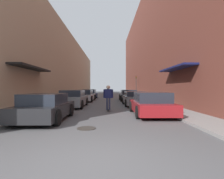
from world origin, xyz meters
name	(u,v)px	position (x,y,z in m)	size (l,w,h in m)	color
ground	(107,99)	(0.00, 19.96, 0.00)	(109.76, 109.76, 0.00)	#515154
curb_strip_left	(79,97)	(-4.52, 24.95, 0.06)	(1.80, 49.89, 0.12)	gray
curb_strip_right	(135,97)	(4.52, 24.95, 0.06)	(1.80, 49.89, 0.12)	gray
building_row_left	(61,67)	(-7.42, 24.94, 4.87)	(4.90, 49.89, 9.74)	tan
building_row_right	(153,49)	(7.42, 24.94, 7.88)	(4.90, 49.89, 15.76)	brown
parked_car_left_0	(46,107)	(-2.64, 4.74, 0.61)	(1.98, 3.98, 1.25)	#232326
parked_car_left_1	(73,99)	(-2.52, 10.41, 0.65)	(1.93, 4.34, 1.34)	gray
parked_car_left_2	(85,96)	(-2.46, 16.28, 0.64)	(2.05, 4.79, 1.31)	#B7B7BC
parked_car_left_3	(90,94)	(-2.46, 21.50, 0.63)	(2.00, 4.43, 1.32)	navy
parked_car_right_0	(151,104)	(2.68, 6.31, 0.61)	(2.08, 4.25, 1.28)	maroon
parked_car_right_1	(134,98)	(2.52, 11.80, 0.60)	(1.87, 4.60, 1.22)	gray
parked_car_right_2	(128,95)	(2.59, 17.09, 0.62)	(2.03, 4.24, 1.29)	black
skateboarder	(108,95)	(0.27, 8.06, 1.04)	(0.65, 0.78, 1.69)	black
manhole_cover	(86,128)	(-0.52, 3.09, 0.01)	(0.70, 0.70, 0.02)	#332D28
traffic_light	(136,84)	(4.93, 26.25, 2.26)	(0.16, 0.22, 3.45)	#2D2D2D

